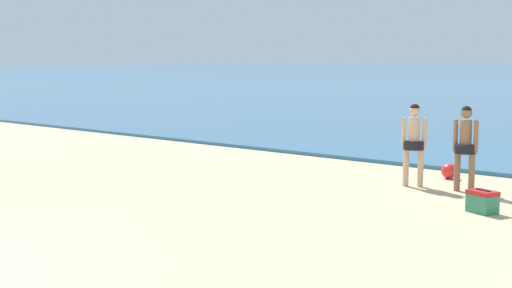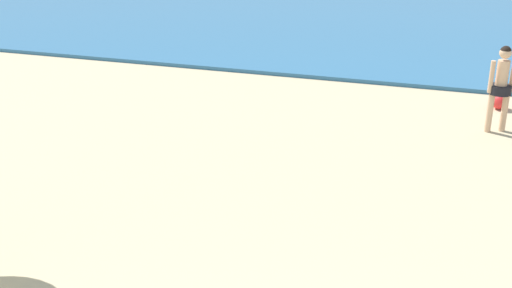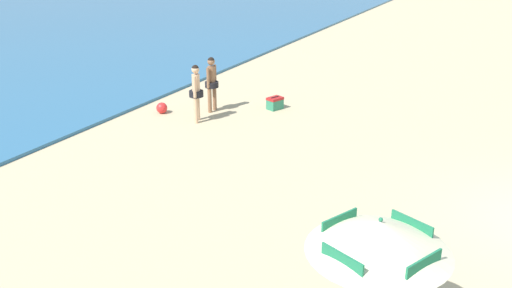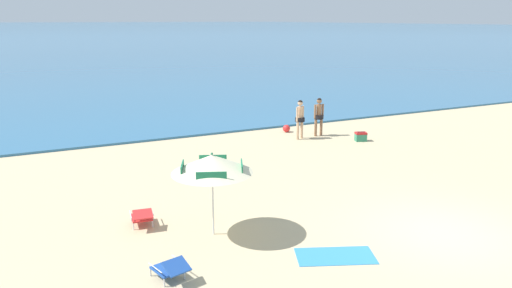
# 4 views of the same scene
# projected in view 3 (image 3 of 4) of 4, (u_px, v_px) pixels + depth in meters

# --- Properties ---
(beach_umbrella_striped_main) EXTENTS (2.84, 2.84, 2.15)m
(beach_umbrella_striped_main) POSITION_uv_depth(u_px,v_px,m) (379.00, 237.00, 7.84)
(beach_umbrella_striped_main) COLOR silver
(beach_umbrella_striped_main) RESTS_ON ground
(person_standing_near_shore) EXTENTS (0.53, 0.43, 1.78)m
(person_standing_near_shore) POSITION_uv_depth(u_px,v_px,m) (212.00, 80.00, 18.47)
(person_standing_near_shore) COLOR #8C6042
(person_standing_near_shore) RESTS_ON ground
(person_standing_beside) EXTENTS (0.49, 0.44, 1.78)m
(person_standing_beside) POSITION_uv_depth(u_px,v_px,m) (196.00, 89.00, 17.51)
(person_standing_beside) COLOR #D8A87F
(person_standing_beside) RESTS_ON ground
(cooler_box) EXTENTS (0.58, 0.49, 0.43)m
(cooler_box) POSITION_uv_depth(u_px,v_px,m) (275.00, 103.00, 18.96)
(cooler_box) COLOR #2D7F5B
(cooler_box) RESTS_ON ground
(beach_ball) EXTENTS (0.36, 0.36, 0.36)m
(beach_ball) POSITION_uv_depth(u_px,v_px,m) (162.00, 108.00, 18.57)
(beach_ball) COLOR red
(beach_ball) RESTS_ON ground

